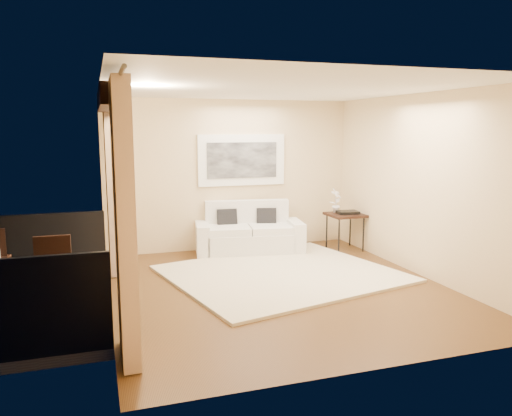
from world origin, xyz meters
name	(u,v)px	position (x,y,z in m)	size (l,w,h in m)	color
floor	(279,288)	(0.00, 0.00, 0.00)	(5.00, 5.00, 0.00)	brown
room_shell	(111,100)	(-2.13, 0.00, 2.52)	(5.00, 6.40, 5.00)	white
balcony	(16,301)	(-3.31, 0.00, 0.18)	(1.81, 2.60, 1.17)	#605B56
curtains	(117,199)	(-2.11, 0.00, 1.34)	(0.16, 4.80, 2.64)	tan
artwork	(242,160)	(0.20, 2.46, 1.62)	(1.62, 0.07, 0.92)	white
rug	(281,274)	(0.26, 0.56, 0.02)	(3.17, 2.77, 0.04)	beige
sofa	(249,234)	(0.21, 2.09, 0.32)	(1.97, 1.08, 0.90)	white
side_table	(345,217)	(1.93, 1.72, 0.61)	(0.62, 0.62, 0.66)	black
tray	(347,212)	(1.97, 1.71, 0.69)	(0.38, 0.28, 0.05)	black
orchid	(336,201)	(1.81, 1.87, 0.89)	(0.24, 0.16, 0.45)	white
balcony_chair_near	(53,271)	(-2.86, -0.17, 0.55)	(0.41, 0.42, 0.95)	black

